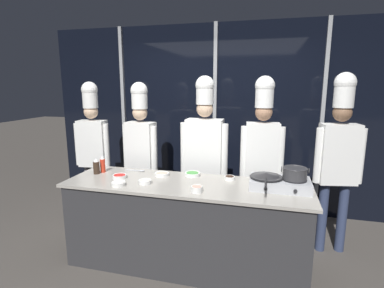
{
  "coord_description": "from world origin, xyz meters",
  "views": [
    {
      "loc": [
        0.78,
        -2.74,
        1.85
      ],
      "look_at": [
        0.0,
        0.25,
        1.24
      ],
      "focal_mm": 28.0,
      "sensor_mm": 36.0,
      "label": 1
    }
  ],
  "objects_px": {
    "prep_bowl_onion": "(145,181)",
    "prep_bowl_bell_pepper": "(120,176)",
    "portable_stove": "(280,183)",
    "squeeze_bottle_soy": "(96,166)",
    "squeeze_bottle_chili": "(103,164)",
    "chef_pastry": "(262,146)",
    "chef_apprentice": "(339,150)",
    "serving_spoon_slotted": "(139,171)",
    "chef_head": "(93,140)",
    "frying_pan": "(266,175)",
    "prep_bowl_soy_glaze": "(230,178)",
    "prep_bowl_shrimp": "(197,189)",
    "chef_sous": "(141,143)",
    "prep_bowl_rice": "(118,183)",
    "prep_bowl_scallions": "(192,174)",
    "prep_bowl_chicken": "(162,174)",
    "stock_pot": "(295,173)",
    "chef_line": "(204,146)"
  },
  "relations": [
    {
      "from": "prep_bowl_onion",
      "to": "prep_bowl_bell_pepper",
      "type": "bearing_deg",
      "value": 164.36
    },
    {
      "from": "portable_stove",
      "to": "squeeze_bottle_soy",
      "type": "xyz_separation_m",
      "value": [
        -1.94,
        -0.01,
        0.03
      ]
    },
    {
      "from": "squeeze_bottle_chili",
      "to": "chef_pastry",
      "type": "height_order",
      "value": "chef_pastry"
    },
    {
      "from": "squeeze_bottle_chili",
      "to": "prep_bowl_bell_pepper",
      "type": "relative_size",
      "value": 1.31
    },
    {
      "from": "squeeze_bottle_soy",
      "to": "chef_apprentice",
      "type": "xyz_separation_m",
      "value": [
        2.55,
        0.6,
        0.2
      ]
    },
    {
      "from": "serving_spoon_slotted",
      "to": "chef_head",
      "type": "bearing_deg",
      "value": 152.12
    },
    {
      "from": "portable_stove",
      "to": "frying_pan",
      "type": "relative_size",
      "value": 1.03
    },
    {
      "from": "prep_bowl_soy_glaze",
      "to": "serving_spoon_slotted",
      "type": "height_order",
      "value": "prep_bowl_soy_glaze"
    },
    {
      "from": "portable_stove",
      "to": "prep_bowl_shrimp",
      "type": "height_order",
      "value": "portable_stove"
    },
    {
      "from": "chef_sous",
      "to": "prep_bowl_shrimp",
      "type": "bearing_deg",
      "value": 144.22
    },
    {
      "from": "prep_bowl_soy_glaze",
      "to": "chef_pastry",
      "type": "xyz_separation_m",
      "value": [
        0.3,
        0.45,
        0.26
      ]
    },
    {
      "from": "frying_pan",
      "to": "squeeze_bottle_soy",
      "type": "xyz_separation_m",
      "value": [
        -1.81,
        -0.0,
        -0.04
      ]
    },
    {
      "from": "chef_head",
      "to": "frying_pan",
      "type": "bearing_deg",
      "value": 158.87
    },
    {
      "from": "chef_sous",
      "to": "chef_apprentice",
      "type": "bearing_deg",
      "value": -172.68
    },
    {
      "from": "frying_pan",
      "to": "prep_bowl_rice",
      "type": "bearing_deg",
      "value": -167.63
    },
    {
      "from": "prep_bowl_scallions",
      "to": "chef_sous",
      "type": "xyz_separation_m",
      "value": [
        -0.78,
        0.42,
        0.22
      ]
    },
    {
      "from": "prep_bowl_scallions",
      "to": "prep_bowl_bell_pepper",
      "type": "bearing_deg",
      "value": -159.18
    },
    {
      "from": "prep_bowl_rice",
      "to": "chef_apprentice",
      "type": "relative_size",
      "value": 0.07
    },
    {
      "from": "prep_bowl_scallions",
      "to": "chef_apprentice",
      "type": "height_order",
      "value": "chef_apprentice"
    },
    {
      "from": "prep_bowl_chicken",
      "to": "serving_spoon_slotted",
      "type": "relative_size",
      "value": 0.66
    },
    {
      "from": "stock_pot",
      "to": "chef_sous",
      "type": "height_order",
      "value": "chef_sous"
    },
    {
      "from": "prep_bowl_shrimp",
      "to": "chef_sous",
      "type": "relative_size",
      "value": 0.06
    },
    {
      "from": "stock_pot",
      "to": "prep_bowl_scallions",
      "type": "relative_size",
      "value": 1.48
    },
    {
      "from": "prep_bowl_scallions",
      "to": "stock_pot",
      "type": "bearing_deg",
      "value": -9.81
    },
    {
      "from": "chef_sous",
      "to": "chef_pastry",
      "type": "xyz_separation_m",
      "value": [
        1.49,
        -0.0,
        0.04
      ]
    },
    {
      "from": "squeeze_bottle_chili",
      "to": "chef_head",
      "type": "height_order",
      "value": "chef_head"
    },
    {
      "from": "prep_bowl_shrimp",
      "to": "serving_spoon_slotted",
      "type": "distance_m",
      "value": 0.93
    },
    {
      "from": "chef_sous",
      "to": "chef_pastry",
      "type": "bearing_deg",
      "value": -172.7
    },
    {
      "from": "chef_sous",
      "to": "chef_pastry",
      "type": "distance_m",
      "value": 1.49
    },
    {
      "from": "squeeze_bottle_soy",
      "to": "prep_bowl_rice",
      "type": "bearing_deg",
      "value": -35.13
    },
    {
      "from": "squeeze_bottle_chili",
      "to": "squeeze_bottle_soy",
      "type": "xyz_separation_m",
      "value": [
        -0.04,
        -0.07,
        -0.01
      ]
    },
    {
      "from": "chef_head",
      "to": "chef_apprentice",
      "type": "distance_m",
      "value": 3.01
    },
    {
      "from": "prep_bowl_bell_pepper",
      "to": "chef_apprentice",
      "type": "height_order",
      "value": "chef_apprentice"
    },
    {
      "from": "chef_head",
      "to": "squeeze_bottle_chili",
      "type": "bearing_deg",
      "value": 124.95
    },
    {
      "from": "portable_stove",
      "to": "squeeze_bottle_soy",
      "type": "bearing_deg",
      "value": -179.71
    },
    {
      "from": "prep_bowl_scallions",
      "to": "chef_head",
      "type": "distance_m",
      "value": 1.59
    },
    {
      "from": "prep_bowl_chicken",
      "to": "prep_bowl_onion",
      "type": "relative_size",
      "value": 1.19
    },
    {
      "from": "prep_bowl_scallions",
      "to": "chef_apprentice",
      "type": "distance_m",
      "value": 1.58
    },
    {
      "from": "squeeze_bottle_chili",
      "to": "prep_bowl_onion",
      "type": "bearing_deg",
      "value": -21.99
    },
    {
      "from": "squeeze_bottle_chili",
      "to": "prep_bowl_chicken",
      "type": "bearing_deg",
      "value": 2.88
    },
    {
      "from": "chef_line",
      "to": "chef_pastry",
      "type": "distance_m",
      "value": 0.67
    },
    {
      "from": "frying_pan",
      "to": "squeeze_bottle_chili",
      "type": "bearing_deg",
      "value": 177.86
    },
    {
      "from": "frying_pan",
      "to": "stock_pot",
      "type": "xyz_separation_m",
      "value": [
        0.25,
        0.01,
        0.04
      ]
    },
    {
      "from": "frying_pan",
      "to": "squeeze_bottle_soy",
      "type": "distance_m",
      "value": 1.81
    },
    {
      "from": "portable_stove",
      "to": "prep_bowl_bell_pepper",
      "type": "bearing_deg",
      "value": -176.61
    },
    {
      "from": "prep_bowl_onion",
      "to": "chef_line",
      "type": "distance_m",
      "value": 0.92
    },
    {
      "from": "serving_spoon_slotted",
      "to": "chef_head",
      "type": "xyz_separation_m",
      "value": [
        -0.87,
        0.46,
        0.23
      ]
    },
    {
      "from": "portable_stove",
      "to": "chef_pastry",
      "type": "height_order",
      "value": "chef_pastry"
    },
    {
      "from": "chef_sous",
      "to": "prep_bowl_scallions",
      "type": "bearing_deg",
      "value": 159.22
    },
    {
      "from": "chef_apprentice",
      "to": "serving_spoon_slotted",
      "type": "bearing_deg",
      "value": -0.45
    }
  ]
}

